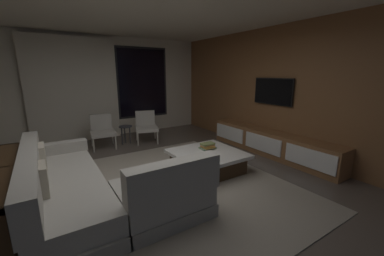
# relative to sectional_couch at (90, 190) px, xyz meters

# --- Properties ---
(floor) EXTENTS (9.20, 9.20, 0.00)m
(floor) POSITION_rel_sectional_couch_xyz_m (0.89, 0.08, -0.29)
(floor) COLOR #564C44
(back_wall_with_window) EXTENTS (6.60, 0.30, 2.70)m
(back_wall_with_window) POSITION_rel_sectional_couch_xyz_m (0.83, 3.70, 1.05)
(back_wall_with_window) COLOR beige
(back_wall_with_window) RESTS_ON floor
(media_wall) EXTENTS (0.12, 7.80, 2.70)m
(media_wall) POSITION_rel_sectional_couch_xyz_m (3.95, 0.08, 1.06)
(media_wall) COLOR brown
(media_wall) RESTS_ON floor
(area_rug) EXTENTS (3.20, 3.80, 0.01)m
(area_rug) POSITION_rel_sectional_couch_xyz_m (1.24, -0.02, -0.28)
(area_rug) COLOR gray
(area_rug) RESTS_ON floor
(sectional_couch) EXTENTS (1.98, 2.50, 0.82)m
(sectional_couch) POSITION_rel_sectional_couch_xyz_m (0.00, 0.00, 0.00)
(sectional_couch) COLOR gray
(sectional_couch) RESTS_ON floor
(coffee_table) EXTENTS (1.16, 1.16, 0.36)m
(coffee_table) POSITION_rel_sectional_couch_xyz_m (2.01, 0.20, -0.10)
(coffee_table) COLOR #3C2816
(coffee_table) RESTS_ON floor
(book_stack_on_coffee_table) EXTENTS (0.29, 0.22, 0.12)m
(book_stack_on_coffee_table) POSITION_rel_sectional_couch_xyz_m (2.12, 0.34, 0.12)
(book_stack_on_coffee_table) COLOR slate
(book_stack_on_coffee_table) RESTS_ON coffee_table
(accent_chair_near_window) EXTENTS (0.68, 0.69, 0.78)m
(accent_chair_near_window) POSITION_rel_sectional_couch_xyz_m (1.80, 2.57, 0.14)
(accent_chair_near_window) COLOR #B2ADA0
(accent_chair_near_window) RESTS_ON floor
(accent_chair_by_curtain) EXTENTS (0.60, 0.62, 0.78)m
(accent_chair_by_curtain) POSITION_rel_sectional_couch_xyz_m (0.75, 2.70, 0.14)
(accent_chair_by_curtain) COLOR #B2ADA0
(accent_chair_by_curtain) RESTS_ON floor
(side_stool) EXTENTS (0.32, 0.32, 0.46)m
(side_stool) POSITION_rel_sectional_couch_xyz_m (1.29, 2.64, 0.08)
(side_stool) COLOR #333338
(side_stool) RESTS_ON floor
(media_console) EXTENTS (0.46, 3.10, 0.52)m
(media_console) POSITION_rel_sectional_couch_xyz_m (3.66, 0.14, -0.04)
(media_console) COLOR brown
(media_console) RESTS_ON floor
(mounted_tv) EXTENTS (0.05, 0.97, 0.56)m
(mounted_tv) POSITION_rel_sectional_couch_xyz_m (3.84, 0.33, 1.06)
(mounted_tv) COLOR black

